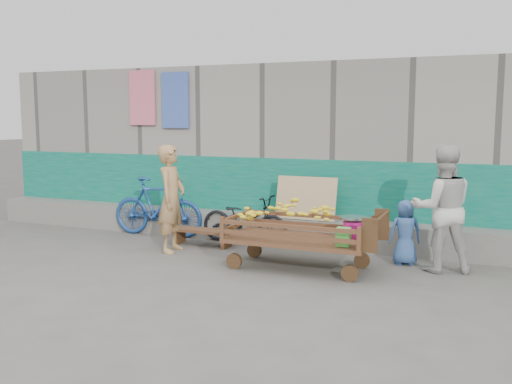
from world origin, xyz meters
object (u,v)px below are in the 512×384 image
at_px(banana_cart, 296,225).
at_px(bench, 203,234).
at_px(bicycle_dark, 245,219).
at_px(bicycle_blue, 158,207).
at_px(vendor_man, 172,199).
at_px(woman, 442,208).
at_px(child, 405,232).

relative_size(banana_cart, bench, 1.97).
relative_size(bicycle_dark, bicycle_blue, 0.91).
bearing_deg(vendor_man, woman, -91.64).
height_order(vendor_man, bicycle_dark, vendor_man).
relative_size(bench, woman, 0.63).
bearing_deg(bench, bicycle_blue, 160.67).
distance_m(vendor_man, woman, 4.00).
bearing_deg(bicycle_blue, bicycle_dark, -93.14).
distance_m(banana_cart, vendor_man, 2.14).
relative_size(bench, child, 1.16).
xyz_separation_m(bench, child, (3.24, 0.05, 0.27)).
relative_size(vendor_man, child, 1.79).
height_order(vendor_man, woman, woman).
height_order(bench, bicycle_dark, bicycle_dark).
bearing_deg(child, bicycle_dark, -29.99).
bearing_deg(banana_cart, bicycle_dark, 138.19).
height_order(bicycle_dark, bicycle_blue, bicycle_blue).
bearing_deg(bicycle_dark, bicycle_blue, 93.93).
relative_size(bench, bicycle_blue, 0.63).
distance_m(bench, vendor_man, 0.88).
distance_m(woman, bicycle_blue, 4.88).
bearing_deg(vendor_man, banana_cart, -103.53).
height_order(banana_cart, bench, banana_cart).
xyz_separation_m(vendor_man, bicycle_dark, (0.82, 0.94, -0.43)).
distance_m(bicycle_dark, bicycle_blue, 1.68).
distance_m(bench, woman, 3.80).
bearing_deg(woman, bicycle_dark, -27.40).
bearing_deg(bicycle_blue, child, -97.86).
xyz_separation_m(bench, bicycle_blue, (-1.10, 0.39, 0.32)).
relative_size(child, bicycle_dark, 0.60).
xyz_separation_m(banana_cart, bicycle_dark, (-1.29, 1.16, -0.21)).
bearing_deg(vendor_man, bicycle_blue, 34.71).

